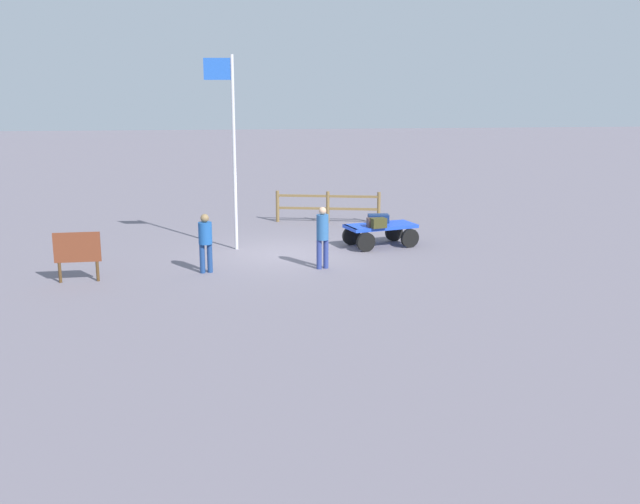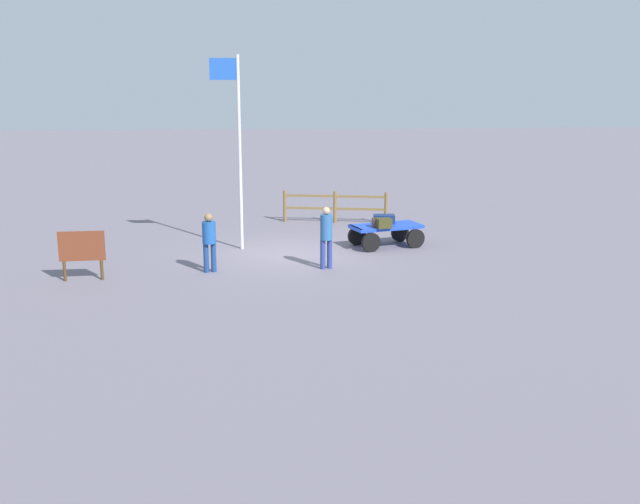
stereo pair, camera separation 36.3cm
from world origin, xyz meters
TOP-DOWN VIEW (x-y plane):
  - ground_plane at (0.00, 0.00)m, footprint 120.00×120.00m
  - luggage_cart at (-2.95, -0.71)m, footprint 2.31×1.66m
  - suitcase_maroon at (-2.76, -0.37)m, footprint 0.54×0.33m
  - suitcase_grey at (-2.79, -0.21)m, footprint 0.51×0.40m
  - suitcase_tan at (-2.96, -1.02)m, footprint 0.65×0.43m
  - worker_lead at (-0.85, 1.87)m, footprint 0.40×0.40m
  - worker_trailing at (2.25, 1.94)m, footprint 0.43×0.43m
  - flagpole at (1.52, -0.82)m, footprint 0.86×0.10m
  - signboard at (5.41, 2.49)m, footprint 1.14×0.12m
  - wooden_fence at (-1.87, -4.82)m, footprint 3.68×0.91m

SIDE VIEW (x-z plane):
  - ground_plane at x=0.00m, z-range 0.00..0.00m
  - luggage_cart at x=-2.95m, z-range 0.14..0.82m
  - wooden_fence at x=-1.87m, z-range 0.08..1.21m
  - suitcase_tan at x=-2.96m, z-range 0.68..0.94m
  - suitcase_maroon at x=-2.76m, z-range 0.68..0.94m
  - signboard at x=5.41m, z-range 0.19..1.46m
  - suitcase_grey at x=-2.79m, z-range 0.68..0.97m
  - worker_trailing at x=2.25m, z-range 0.14..1.71m
  - worker_lead at x=-0.85m, z-range 0.12..1.81m
  - flagpole at x=1.52m, z-range 0.48..6.18m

